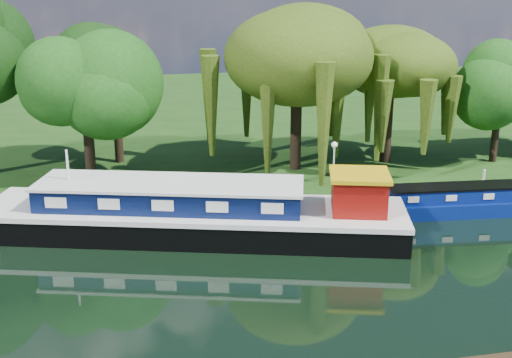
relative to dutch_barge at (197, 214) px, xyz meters
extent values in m
plane|color=black|center=(8.11, -5.29, -1.07)|extent=(120.00, 120.00, 0.00)
cube|color=#17380F|center=(8.11, 28.71, -0.85)|extent=(120.00, 52.00, 0.45)
cube|color=black|center=(-0.17, 0.05, -0.56)|extent=(20.86, 9.93, 1.36)
cube|color=silver|center=(-0.17, 0.05, 0.23)|extent=(20.99, 10.05, 0.25)
cube|color=#08133C|center=(-1.26, 0.36, 0.90)|extent=(13.05, 6.59, 1.08)
cube|color=silver|center=(-1.26, 0.36, 1.51)|extent=(13.33, 6.87, 0.14)
cube|color=maroon|center=(7.46, -2.12, 1.22)|extent=(3.08, 3.08, 1.70)
cube|color=gold|center=(7.46, -2.12, 2.16)|extent=(3.43, 3.43, 0.18)
cylinder|color=silver|center=(-6.06, 1.72, 1.73)|extent=(0.11, 0.11, 2.72)
cube|color=navy|center=(14.22, 0.15, -0.75)|extent=(11.79, 2.79, 0.88)
cube|color=navy|center=(14.22, 0.15, 0.05)|extent=(8.26, 2.05, 0.73)
cube|color=black|center=(14.22, 0.15, 0.47)|extent=(8.37, 2.16, 0.10)
cube|color=silver|center=(11.11, -0.37, 0.09)|extent=(0.59, 0.09, 0.31)
cube|color=silver|center=(13.15, -0.52, 0.09)|extent=(0.59, 0.09, 0.31)
cube|color=silver|center=(15.19, -0.67, 0.09)|extent=(0.59, 0.09, 0.31)
imported|color=maroon|center=(-3.30, 1.46, -1.07)|extent=(3.14, 2.58, 0.57)
cylinder|color=black|center=(7.26, 8.88, 2.28)|extent=(0.75, 0.75, 5.81)
ellipsoid|color=#30470F|center=(7.26, 8.88, 6.48)|extent=(8.12, 8.12, 5.25)
cylinder|color=black|center=(13.54, 9.33, 1.76)|extent=(0.67, 0.67, 4.76)
ellipsoid|color=#30470F|center=(13.54, 9.33, 5.20)|extent=(6.51, 6.51, 4.20)
cylinder|color=black|center=(-5.34, 7.68, 2.63)|extent=(0.64, 0.64, 6.51)
ellipsoid|color=#174711|center=(-5.34, 7.68, 5.29)|extent=(5.32, 5.32, 5.32)
cylinder|color=black|center=(-3.78, 12.71, 2.53)|extent=(0.55, 0.55, 6.31)
ellipsoid|color=black|center=(-3.78, 12.71, 5.11)|extent=(5.04, 5.04, 5.04)
cylinder|color=black|center=(20.62, 7.98, 2.00)|extent=(0.46, 0.46, 5.25)
ellipsoid|color=#174711|center=(20.62, 7.98, 4.15)|extent=(4.20, 4.20, 4.20)
cylinder|color=silver|center=(8.61, 5.21, 0.48)|extent=(0.10, 0.10, 2.20)
sphere|color=white|center=(8.61, 5.21, 1.76)|extent=(0.36, 0.36, 0.36)
cylinder|color=silver|center=(-1.89, 3.11, -0.12)|extent=(0.16, 0.16, 1.00)
cylinder|color=silver|center=(4.11, 3.11, -0.12)|extent=(0.16, 0.16, 1.00)
cylinder|color=silver|center=(11.11, 3.11, -0.12)|extent=(0.16, 0.16, 1.00)
cylinder|color=silver|center=(17.11, 3.11, -0.12)|extent=(0.16, 0.16, 1.00)
camera|label=1|loc=(-2.96, -29.34, 10.78)|focal=45.00mm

